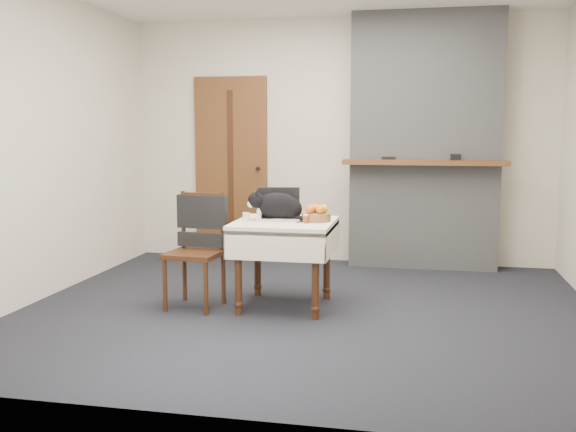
# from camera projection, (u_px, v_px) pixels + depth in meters

# --- Properties ---
(ground) EXTENTS (4.50, 4.50, 0.00)m
(ground) POSITION_uv_depth(u_px,v_px,m) (307.00, 309.00, 5.11)
(ground) COLOR black
(ground) RESTS_ON ground
(room_shell) EXTENTS (4.52, 4.01, 2.61)m
(room_shell) POSITION_uv_depth(u_px,v_px,m) (317.00, 88.00, 5.32)
(room_shell) COLOR beige
(room_shell) RESTS_ON ground
(door) EXTENTS (0.82, 0.10, 2.00)m
(door) POSITION_uv_depth(u_px,v_px,m) (231.00, 168.00, 7.13)
(door) COLOR brown
(door) RESTS_ON ground
(chimney) EXTENTS (1.62, 0.48, 2.60)m
(chimney) POSITION_uv_depth(u_px,v_px,m) (425.00, 142.00, 6.55)
(chimney) COLOR gray
(chimney) RESTS_ON ground
(side_table) EXTENTS (0.78, 0.78, 0.70)m
(side_table) POSITION_uv_depth(u_px,v_px,m) (285.00, 235.00, 5.12)
(side_table) COLOR #371B0F
(side_table) RESTS_ON ground
(laptop) EXTENTS (0.39, 0.35, 0.25)m
(laptop) POSITION_uv_depth(u_px,v_px,m) (279.00, 211.00, 5.22)
(laptop) COLOR #B7B7BC
(laptop) RESTS_ON side_table
(cat) EXTENTS (0.53, 0.27, 0.25)m
(cat) POSITION_uv_depth(u_px,v_px,m) (279.00, 207.00, 5.13)
(cat) COLOR black
(cat) RESTS_ON side_table
(cream_jar) EXTENTS (0.06, 0.06, 0.06)m
(cream_jar) POSITION_uv_depth(u_px,v_px,m) (246.00, 216.00, 5.13)
(cream_jar) COLOR silver
(cream_jar) RESTS_ON side_table
(pill_bottle) EXTENTS (0.04, 0.04, 0.07)m
(pill_bottle) POSITION_uv_depth(u_px,v_px,m) (306.00, 219.00, 4.97)
(pill_bottle) COLOR #9D3613
(pill_bottle) RESTS_ON side_table
(fruit_basket) EXTENTS (0.23, 0.23, 0.13)m
(fruit_basket) POSITION_uv_depth(u_px,v_px,m) (316.00, 215.00, 5.09)
(fruit_basket) COLOR brown
(fruit_basket) RESTS_ON side_table
(desk_clutter) EXTENTS (0.12, 0.06, 0.01)m
(desk_clutter) POSITION_uv_depth(u_px,v_px,m) (309.00, 221.00, 5.09)
(desk_clutter) COLOR black
(desk_clutter) RESTS_ON side_table
(chair) EXTENTS (0.45, 0.44, 0.92)m
(chair) POSITION_uv_depth(u_px,v_px,m) (199.00, 234.00, 5.18)
(chair) COLOR #371B0F
(chair) RESTS_ON ground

